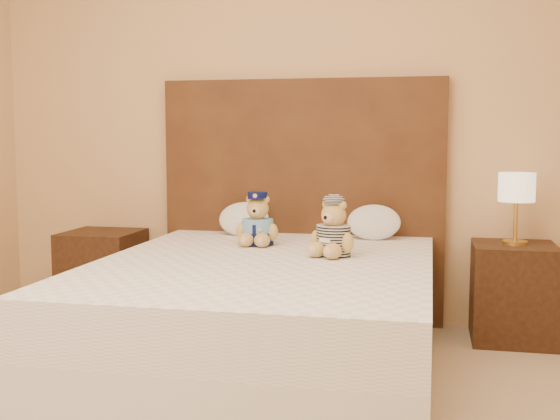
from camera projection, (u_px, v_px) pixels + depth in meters
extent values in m
cube|color=tan|center=(303.00, 104.00, 4.34)|extent=(4.00, 0.04, 2.70)
cube|color=white|center=(264.00, 341.00, 3.44)|extent=(1.60, 2.00, 0.30)
cube|color=white|center=(264.00, 286.00, 3.41)|extent=(1.60, 2.00, 0.25)
cube|color=#523218|center=(302.00, 201.00, 4.36)|extent=(1.75, 0.08, 1.50)
cube|color=#3C2313|center=(103.00, 274.00, 4.47)|extent=(0.45, 0.45, 0.55)
cube|color=#3C2313|center=(513.00, 293.00, 3.94)|extent=(0.45, 0.45, 0.55)
cylinder|color=gold|center=(515.00, 243.00, 3.91)|extent=(0.14, 0.14, 0.02)
cylinder|color=gold|center=(516.00, 219.00, 3.90)|extent=(0.02, 0.02, 0.26)
cylinder|color=beige|center=(517.00, 187.00, 3.88)|extent=(0.20, 0.20, 0.16)
ellipsoid|color=white|center=(244.00, 217.00, 4.26)|extent=(0.31, 0.20, 0.22)
ellipsoid|color=white|center=(374.00, 221.00, 4.10)|extent=(0.31, 0.20, 0.22)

